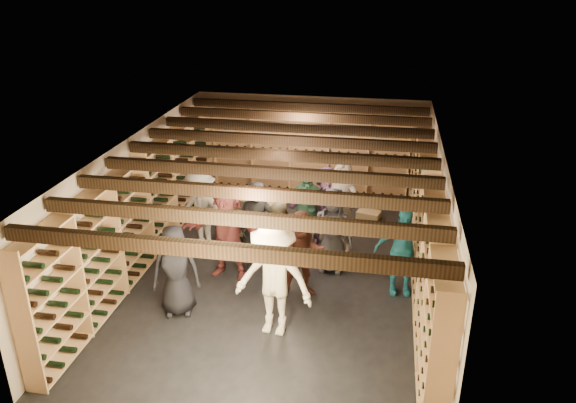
% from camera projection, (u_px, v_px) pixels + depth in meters
% --- Properties ---
extents(ground, '(8.00, 8.00, 0.00)m').
position_uv_depth(ground, '(280.00, 270.00, 10.47)').
color(ground, black).
rests_on(ground, ground).
extents(walls, '(5.52, 8.02, 2.40)m').
position_uv_depth(walls, '(279.00, 211.00, 10.00)').
color(walls, beige).
rests_on(walls, ground).
extents(ceiling, '(5.50, 8.00, 0.01)m').
position_uv_depth(ceiling, '(279.00, 147.00, 9.53)').
color(ceiling, beige).
rests_on(ceiling, walls).
extents(ceiling_joists, '(5.40, 7.12, 0.18)m').
position_uv_depth(ceiling_joists, '(279.00, 155.00, 9.58)').
color(ceiling_joists, black).
rests_on(ceiling_joists, ground).
extents(wine_rack_left, '(0.32, 7.50, 2.15)m').
position_uv_depth(wine_rack_left, '(144.00, 208.00, 10.47)').
color(wine_rack_left, tan).
rests_on(wine_rack_left, ground).
extents(wine_rack_right, '(0.32, 7.50, 2.15)m').
position_uv_depth(wine_rack_right, '(426.00, 229.00, 9.63)').
color(wine_rack_right, tan).
rests_on(wine_rack_right, ground).
extents(wine_rack_back, '(4.70, 0.30, 2.15)m').
position_uv_depth(wine_rack_back, '(309.00, 152.00, 13.51)').
color(wine_rack_back, tan).
rests_on(wine_rack_back, ground).
extents(crate_stack_left, '(0.59, 0.50, 0.85)m').
position_uv_depth(crate_stack_left, '(249.00, 217.00, 11.63)').
color(crate_stack_left, tan).
rests_on(crate_stack_left, ground).
extents(crate_stack_right, '(0.52, 0.36, 0.51)m').
position_uv_depth(crate_stack_right, '(270.00, 213.00, 12.24)').
color(crate_stack_right, tan).
rests_on(crate_stack_right, ground).
extents(crate_loose, '(0.57, 0.44, 0.17)m').
position_uv_depth(crate_loose, '(368.00, 215.00, 12.55)').
color(crate_loose, tan).
rests_on(crate_loose, ground).
extents(person_0, '(0.86, 0.68, 1.54)m').
position_uv_depth(person_0, '(176.00, 270.00, 8.93)').
color(person_0, black).
rests_on(person_0, ground).
extents(person_1, '(0.67, 0.49, 1.70)m').
position_uv_depth(person_1, '(257.00, 228.00, 10.19)').
color(person_1, black).
rests_on(person_1, ground).
extents(person_2, '(0.84, 0.72, 1.50)m').
position_uv_depth(person_2, '(281.00, 242.00, 9.89)').
color(person_2, brown).
rests_on(person_2, ground).
extents(person_3, '(1.28, 0.84, 1.87)m').
position_uv_depth(person_3, '(274.00, 279.00, 8.38)').
color(person_3, beige).
rests_on(person_3, ground).
extents(person_4, '(0.98, 0.51, 1.60)m').
position_uv_depth(person_4, '(402.00, 251.00, 9.49)').
color(person_4, '#1B6776').
rests_on(person_4, ground).
extents(person_5, '(1.70, 0.73, 1.77)m').
position_uv_depth(person_5, '(228.00, 231.00, 9.98)').
color(person_5, brown).
rests_on(person_5, ground).
extents(person_6, '(0.77, 0.55, 1.48)m').
position_uv_depth(person_6, '(257.00, 218.00, 10.83)').
color(person_6, '#202D45').
rests_on(person_6, ground).
extents(person_7, '(0.82, 0.69, 1.90)m').
position_uv_depth(person_7, '(342.00, 209.00, 10.71)').
color(person_7, gray).
rests_on(person_7, ground).
extents(person_8, '(0.88, 0.76, 1.55)m').
position_uv_depth(person_8, '(303.00, 255.00, 9.41)').
color(person_8, '#472218').
rests_on(person_8, ground).
extents(person_9, '(1.25, 0.98, 1.70)m').
position_uv_depth(person_9, '(201.00, 211.00, 10.87)').
color(person_9, '#A09B93').
rests_on(person_9, ground).
extents(person_10, '(1.08, 0.62, 1.73)m').
position_uv_depth(person_10, '(306.00, 210.00, 10.88)').
color(person_10, '#274C36').
rests_on(person_10, ground).
extents(person_11, '(1.56, 0.75, 1.62)m').
position_uv_depth(person_11, '(327.00, 206.00, 11.21)').
color(person_11, '#8F5A91').
rests_on(person_11, ground).
extents(person_12, '(0.81, 0.55, 1.62)m').
position_uv_depth(person_12, '(332.00, 230.00, 10.19)').
color(person_12, '#2F2F34').
rests_on(person_12, ground).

